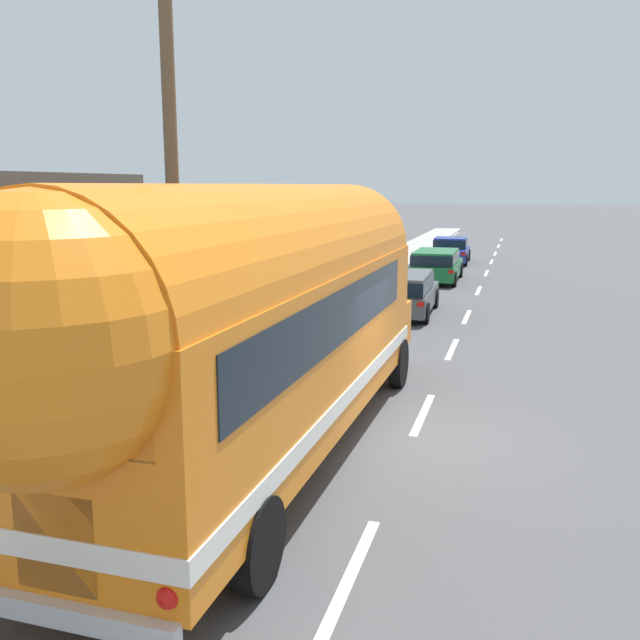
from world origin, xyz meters
name	(u,v)px	position (x,y,z in m)	size (l,w,h in m)	color
ground_plane	(413,437)	(0.00, 0.00, 0.00)	(300.00, 300.00, 0.00)	#4C4C4F
lane_markings	(390,304)	(-2.78, 12.74, 0.00)	(4.08, 80.00, 0.01)	silver
sidewalk_slab	(302,313)	(-5.13, 10.00, 0.07)	(2.36, 90.00, 0.15)	#9E9B93
utility_pole	(172,167)	(-4.41, 0.31, 4.42)	(1.80, 0.24, 8.50)	brown
painted_bus	(256,315)	(-1.99, -1.92, 2.30)	(2.72, 12.22, 4.12)	orange
car_lead	(403,291)	(-2.01, 10.88, 0.79)	(2.03, 4.38, 1.37)	#474C51
car_second	(436,263)	(-1.96, 19.07, 0.79)	(2.03, 4.61, 1.37)	#196633
car_third	(451,250)	(-2.11, 26.61, 0.73)	(2.04, 4.28, 1.37)	navy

